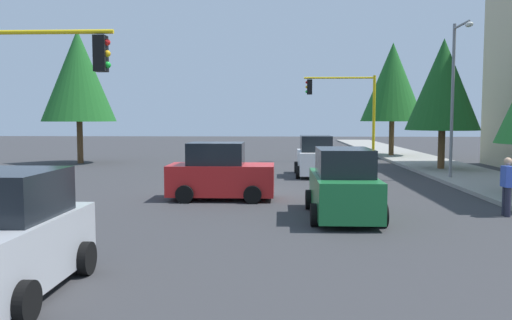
{
  "coord_description": "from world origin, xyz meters",
  "views": [
    {
      "loc": [
        19.91,
        1.43,
        2.82
      ],
      "look_at": [
        -0.15,
        0.53,
        1.2
      ],
      "focal_mm": 36.56,
      "sensor_mm": 36.0,
      "label": 1
    }
  ],
  "objects_px": {
    "car_red": "(220,174)",
    "car_silver": "(6,239)",
    "car_white": "(315,158)",
    "tree_opposite_side": "(78,76)",
    "traffic_signal_near_right": "(19,84)",
    "traffic_signal_far_left": "(346,101)",
    "car_green": "(343,186)",
    "pedestrian_crossing": "(507,185)",
    "street_lamp_curbside": "(456,83)",
    "tree_roadside_far": "(393,82)",
    "tree_roadside_mid": "(443,85)"
  },
  "relations": [
    {
      "from": "traffic_signal_near_right",
      "to": "tree_opposite_side",
      "type": "xyz_separation_m",
      "value": [
        -18.0,
        -5.37,
        1.67
      ]
    },
    {
      "from": "traffic_signal_near_right",
      "to": "car_white",
      "type": "bearing_deg",
      "value": 142.45
    },
    {
      "from": "car_white",
      "to": "car_green",
      "type": "bearing_deg",
      "value": 0.3
    },
    {
      "from": "car_green",
      "to": "tree_roadside_far",
      "type": "bearing_deg",
      "value": 164.89
    },
    {
      "from": "traffic_signal_near_right",
      "to": "car_red",
      "type": "xyz_separation_m",
      "value": [
        -4.0,
        5.01,
        -2.85
      ]
    },
    {
      "from": "tree_opposite_side",
      "to": "car_white",
      "type": "xyz_separation_m",
      "value": [
        6.53,
        14.18,
        -4.52
      ]
    },
    {
      "from": "traffic_signal_far_left",
      "to": "tree_opposite_side",
      "type": "bearing_deg",
      "value": -83.16
    },
    {
      "from": "tree_roadside_mid",
      "to": "tree_opposite_side",
      "type": "distance_m",
      "value": 21.39
    },
    {
      "from": "street_lamp_curbside",
      "to": "tree_roadside_mid",
      "type": "relative_size",
      "value": 1.0
    },
    {
      "from": "street_lamp_curbside",
      "to": "car_green",
      "type": "bearing_deg",
      "value": -34.13
    },
    {
      "from": "car_white",
      "to": "traffic_signal_far_left",
      "type": "bearing_deg",
      "value": 163.71
    },
    {
      "from": "tree_opposite_side",
      "to": "traffic_signal_far_left",
      "type": "bearing_deg",
      "value": 96.84
    },
    {
      "from": "traffic_signal_far_left",
      "to": "car_silver",
      "type": "distance_m",
      "value": 27.49
    },
    {
      "from": "tree_roadside_mid",
      "to": "tree_opposite_side",
      "type": "height_order",
      "value": "tree_opposite_side"
    },
    {
      "from": "tree_roadside_mid",
      "to": "tree_roadside_far",
      "type": "xyz_separation_m",
      "value": [
        -10.0,
        -0.5,
        0.81
      ]
    },
    {
      "from": "car_red",
      "to": "tree_roadside_mid",
      "type": "bearing_deg",
      "value": 133.27
    },
    {
      "from": "tree_roadside_far",
      "to": "car_red",
      "type": "bearing_deg",
      "value": -26.84
    },
    {
      "from": "street_lamp_curbside",
      "to": "car_red",
      "type": "relative_size",
      "value": 1.92
    },
    {
      "from": "traffic_signal_far_left",
      "to": "car_silver",
      "type": "bearing_deg",
      "value": -18.35
    },
    {
      "from": "car_green",
      "to": "car_white",
      "type": "bearing_deg",
      "value": -179.7
    },
    {
      "from": "tree_opposite_side",
      "to": "tree_roadside_mid",
      "type": "bearing_deg",
      "value": 79.22
    },
    {
      "from": "car_white",
      "to": "tree_opposite_side",
      "type": "bearing_deg",
      "value": -114.73
    },
    {
      "from": "tree_roadside_far",
      "to": "car_red",
      "type": "height_order",
      "value": "tree_roadside_far"
    },
    {
      "from": "street_lamp_curbside",
      "to": "tree_roadside_far",
      "type": "xyz_separation_m",
      "value": [
        -14.39,
        0.3,
        1.03
      ]
    },
    {
      "from": "car_white",
      "to": "car_silver",
      "type": "bearing_deg",
      "value": -19.35
    },
    {
      "from": "tree_opposite_side",
      "to": "car_red",
      "type": "height_order",
      "value": "tree_opposite_side"
    },
    {
      "from": "tree_roadside_mid",
      "to": "car_red",
      "type": "distance_m",
      "value": 15.04
    },
    {
      "from": "traffic_signal_near_right",
      "to": "street_lamp_curbside",
      "type": "distance_m",
      "value": 17.68
    },
    {
      "from": "car_red",
      "to": "pedestrian_crossing",
      "type": "relative_size",
      "value": 2.14
    },
    {
      "from": "traffic_signal_near_right",
      "to": "pedestrian_crossing",
      "type": "relative_size",
      "value": 3.1
    },
    {
      "from": "street_lamp_curbside",
      "to": "tree_roadside_far",
      "type": "height_order",
      "value": "tree_roadside_far"
    },
    {
      "from": "traffic_signal_far_left",
      "to": "street_lamp_curbside",
      "type": "distance_m",
      "value": 10.98
    },
    {
      "from": "traffic_signal_near_right",
      "to": "car_white",
      "type": "distance_m",
      "value": 14.74
    },
    {
      "from": "car_red",
      "to": "car_green",
      "type": "xyz_separation_m",
      "value": [
        3.18,
        3.86,
        0.0
      ]
    },
    {
      "from": "traffic_signal_far_left",
      "to": "car_green",
      "type": "relative_size",
      "value": 1.33
    },
    {
      "from": "street_lamp_curbside",
      "to": "car_red",
      "type": "height_order",
      "value": "street_lamp_curbside"
    },
    {
      "from": "car_red",
      "to": "car_white",
      "type": "xyz_separation_m",
      "value": [
        -7.47,
        3.8,
        -0.0
      ]
    },
    {
      "from": "car_white",
      "to": "car_red",
      "type": "bearing_deg",
      "value": -27.0
    },
    {
      "from": "tree_opposite_side",
      "to": "car_green",
      "type": "distance_m",
      "value": 22.77
    },
    {
      "from": "tree_opposite_side",
      "to": "car_silver",
      "type": "distance_m",
      "value": 25.66
    },
    {
      "from": "car_green",
      "to": "pedestrian_crossing",
      "type": "bearing_deg",
      "value": 94.71
    },
    {
      "from": "tree_roadside_mid",
      "to": "tree_roadside_far",
      "type": "distance_m",
      "value": 10.05
    },
    {
      "from": "car_white",
      "to": "car_green",
      "type": "distance_m",
      "value": 10.65
    },
    {
      "from": "tree_roadside_mid",
      "to": "car_green",
      "type": "xyz_separation_m",
      "value": [
        13.18,
        -6.76,
        -3.67
      ]
    },
    {
      "from": "tree_roadside_far",
      "to": "car_silver",
      "type": "height_order",
      "value": "tree_roadside_far"
    },
    {
      "from": "car_white",
      "to": "car_green",
      "type": "xyz_separation_m",
      "value": [
        10.65,
        0.06,
        0.0
      ]
    },
    {
      "from": "street_lamp_curbside",
      "to": "tree_roadside_far",
      "type": "bearing_deg",
      "value": 178.81
    },
    {
      "from": "car_green",
      "to": "tree_opposite_side",
      "type": "bearing_deg",
      "value": -140.35
    },
    {
      "from": "car_red",
      "to": "car_silver",
      "type": "xyz_separation_m",
      "value": [
        9.93,
        -2.3,
        -0.0
      ]
    },
    {
      "from": "car_silver",
      "to": "street_lamp_curbside",
      "type": "bearing_deg",
      "value": 142.04
    }
  ]
}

